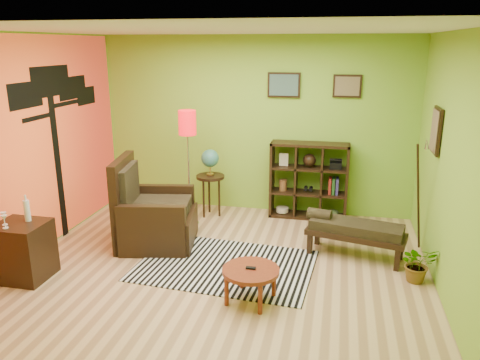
% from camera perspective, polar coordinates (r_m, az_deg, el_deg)
% --- Properties ---
extents(ground, '(5.00, 5.00, 0.00)m').
position_cam_1_polar(ground, '(5.86, -2.32, -10.73)').
color(ground, tan).
rests_on(ground, ground).
extents(room_shell, '(5.04, 4.54, 2.82)m').
position_cam_1_polar(room_shell, '(5.33, -3.48, 6.98)').
color(room_shell, '#7FB631').
rests_on(room_shell, ground).
extents(zebra_rug, '(2.24, 1.61, 0.01)m').
position_cam_1_polar(zebra_rug, '(5.92, -1.80, -10.34)').
color(zebra_rug, silver).
rests_on(zebra_rug, ground).
extents(coffee_table, '(0.61, 0.61, 0.40)m').
position_cam_1_polar(coffee_table, '(5.04, 1.32, -11.30)').
color(coffee_table, maroon).
rests_on(coffee_table, ground).
extents(armchair, '(1.15, 1.15, 1.21)m').
position_cam_1_polar(armchair, '(6.53, -10.67, -4.58)').
color(armchair, black).
rests_on(armchair, ground).
extents(side_cabinet, '(0.58, 0.52, 1.00)m').
position_cam_1_polar(side_cabinet, '(6.06, -24.96, -7.79)').
color(side_cabinet, black).
rests_on(side_cabinet, ground).
extents(floor_lamp, '(0.26, 0.26, 1.75)m').
position_cam_1_polar(floor_lamp, '(6.83, -6.41, 5.68)').
color(floor_lamp, silver).
rests_on(floor_lamp, ground).
extents(globe_table, '(0.44, 0.44, 1.08)m').
position_cam_1_polar(globe_table, '(7.33, -3.66, 1.73)').
color(globe_table, black).
rests_on(globe_table, ground).
extents(cube_shelf, '(1.20, 0.35, 1.20)m').
position_cam_1_polar(cube_shelf, '(7.38, 8.48, -0.09)').
color(cube_shelf, black).
rests_on(cube_shelf, ground).
extents(bench, '(1.31, 0.71, 0.58)m').
position_cam_1_polar(bench, '(6.20, 13.64, -5.88)').
color(bench, black).
rests_on(bench, ground).
extents(potted_plant, '(0.50, 0.53, 0.35)m').
position_cam_1_polar(potted_plant, '(5.87, 20.81, -9.93)').
color(potted_plant, '#26661E').
rests_on(potted_plant, ground).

